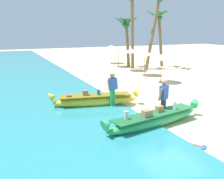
{
  "coord_description": "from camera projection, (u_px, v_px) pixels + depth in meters",
  "views": [
    {
      "loc": [
        -6.58,
        -8.23,
        3.55
      ],
      "look_at": [
        -2.02,
        1.89,
        0.9
      ],
      "focal_mm": 40.75,
      "sensor_mm": 36.0,
      "label": 1
    }
  ],
  "objects": [
    {
      "name": "ground_plane",
      "position": [
        174.0,
        115.0,
        10.75
      ],
      "size": [
        80.0,
        80.0,
        0.0
      ],
      "primitive_type": "plane",
      "color": "beige"
    },
    {
      "name": "boat_green_foreground",
      "position": [
        155.0,
        119.0,
        9.45
      ],
      "size": [
        4.67,
        1.48,
        0.83
      ],
      "color": "#38B760",
      "rests_on": "ground"
    },
    {
      "name": "boat_yellow_midground",
      "position": [
        95.0,
        100.0,
        11.86
      ],
      "size": [
        4.25,
        1.53,
        0.85
      ],
      "color": "yellow",
      "rests_on": "ground"
    },
    {
      "name": "person_vendor_hatted",
      "position": [
        112.0,
        86.0,
        11.53
      ],
      "size": [
        0.57,
        0.44,
        1.73
      ],
      "color": "green",
      "rests_on": "ground"
    },
    {
      "name": "person_tourist_customer",
      "position": [
        164.0,
        98.0,
        9.92
      ],
      "size": [
        0.58,
        0.41,
        1.66
      ],
      "color": "#333842",
      "rests_on": "ground"
    },
    {
      "name": "parasol_row_0",
      "position": [
        162.0,
        57.0,
        16.91
      ],
      "size": [
        1.6,
        1.6,
        1.91
      ],
      "color": "#8E6B47",
      "rests_on": "ground"
    },
    {
      "name": "parasol_row_1",
      "position": [
        145.0,
        53.0,
        19.5
      ],
      "size": [
        1.6,
        1.6,
        1.91
      ],
      "color": "#8E6B47",
      "rests_on": "ground"
    },
    {
      "name": "parasol_row_2",
      "position": [
        132.0,
        51.0,
        21.73
      ],
      "size": [
        1.6,
        1.6,
        1.91
      ],
      "color": "#8E6B47",
      "rests_on": "ground"
    },
    {
      "name": "parasol_row_3",
      "position": [
        119.0,
        48.0,
        24.05
      ],
      "size": [
        1.6,
        1.6,
        1.91
      ],
      "color": "#8E6B47",
      "rests_on": "ground"
    },
    {
      "name": "parasol_row_4",
      "position": [
        111.0,
        47.0,
        26.45
      ],
      "size": [
        1.6,
        1.6,
        1.91
      ],
      "color": "#8E6B47",
      "rests_on": "ground"
    },
    {
      "name": "palm_tree_tall_inland",
      "position": [
        126.0,
        25.0,
        23.62
      ],
      "size": [
        2.75,
        2.51,
        4.83
      ],
      "color": "brown",
      "rests_on": "ground"
    },
    {
      "name": "palm_tree_leaning_seaward",
      "position": [
        159.0,
        20.0,
        23.67
      ],
      "size": [
        2.59,
        2.55,
        5.49
      ],
      "color": "brown",
      "rests_on": "ground"
    },
    {
      "name": "palm_tree_mid_cluster",
      "position": [
        132.0,
        5.0,
        22.01
      ],
      "size": [
        2.52,
        2.58,
        7.12
      ],
      "color": "brown",
      "rests_on": "ground"
    },
    {
      "name": "palm_tree_far_behind",
      "position": [
        159.0,
        4.0,
        21.87
      ],
      "size": [
        2.92,
        2.75,
        7.0
      ],
      "color": "brown",
      "rests_on": "ground"
    },
    {
      "name": "paddle",
      "position": [
        187.0,
        142.0,
        8.11
      ],
      "size": [
        0.87,
        1.69,
        0.05
      ],
      "color": "#8E6B47",
      "rests_on": "ground"
    }
  ]
}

